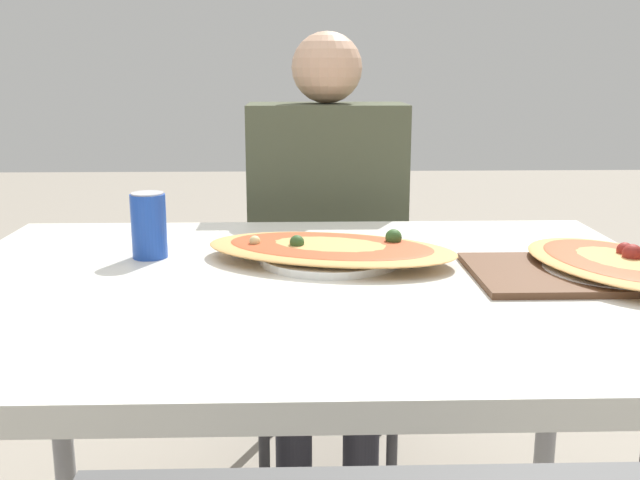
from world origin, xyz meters
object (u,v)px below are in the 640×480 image
Objects in this scene: dining_table at (308,317)px; chair_far_seated at (325,282)px; pizza_second at (617,264)px; pizza_main at (330,250)px; person_seated at (327,227)px; soda_can at (149,225)px.

chair_far_seated is at bearing 85.88° from dining_table.
pizza_second is at bearing 120.37° from chair_far_seated.
dining_table is at bearing -109.70° from pizza_main.
pizza_second is at bearing 124.39° from person_seated.
pizza_main is (-0.02, -0.58, 0.08)m from person_seated.
soda_can is at bearing 173.64° from pizza_main.
pizza_second reaches higher than dining_table.
pizza_main is at bearing -6.36° from soda_can.
pizza_second is at bearing -13.15° from pizza_main.
dining_table is 2.87× the size of pizza_second.
chair_far_seated is (0.06, 0.82, -0.18)m from dining_table.
soda_can is at bearing 61.55° from chair_far_seated.
soda_can is at bearing 169.60° from pizza_second.
dining_table is at bearing 85.20° from person_seated.
chair_far_seated is 7.53× the size of soda_can.
pizza_main is at bearing 166.85° from pizza_second.
chair_far_seated reaches higher than pizza_second.
chair_far_seated reaches higher than pizza_main.
soda_can is (-0.30, 0.16, 0.13)m from dining_table.
chair_far_seated reaches higher than dining_table.
pizza_main is (-0.02, -0.70, 0.27)m from chair_far_seated.
dining_table is 0.54m from pizza_second.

